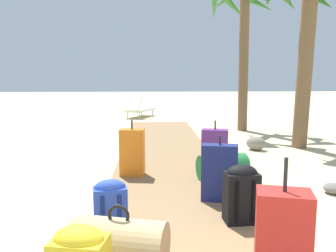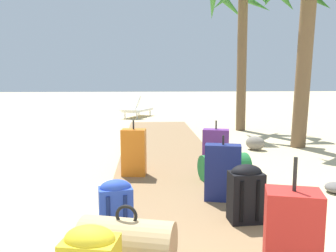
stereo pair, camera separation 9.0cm
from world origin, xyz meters
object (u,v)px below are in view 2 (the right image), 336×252
suitcase_purple (216,148)px  duffel_bag_tan (127,244)px  palm_tree_far_right (239,9)px  backpack_grey (131,148)px  suitcase_red (291,243)px  backpack_black (246,192)px  duffel_bag_green (224,166)px  suitcase_orange (134,152)px  backpack_blue (116,206)px  lounge_chair (136,108)px  suitcase_navy (223,172)px  palm_tree_near_right (305,9)px

suitcase_purple → duffel_bag_tan: 3.17m
suitcase_purple → palm_tree_far_right: size_ratio=0.17×
backpack_grey → suitcase_red: bearing=-71.1°
backpack_black → suitcase_red: bearing=-92.0°
suitcase_purple → backpack_black: 2.15m
duffel_bag_green → suitcase_orange: 1.28m
backpack_blue → lounge_chair: (-0.07, 9.87, -0.01)m
suitcase_orange → palm_tree_far_right: palm_tree_far_right is taller
suitcase_navy → backpack_grey: size_ratio=1.33×
suitcase_navy → suitcase_red: suitcase_red is taller
suitcase_orange → palm_tree_far_right: 6.14m
suitcase_navy → suitcase_red: 1.76m
backpack_blue → backpack_black: bearing=9.3°
backpack_grey → suitcase_purple: size_ratio=0.78×
suitcase_navy → backpack_blue: 1.39m
suitcase_purple → backpack_black: size_ratio=1.27×
backpack_grey → suitcase_orange: (0.06, -0.49, 0.04)m
suitcase_purple → lounge_chair: size_ratio=0.44×
backpack_blue → backpack_black: (1.22, 0.20, 0.03)m
duffel_bag_green → lounge_chair: size_ratio=0.44×
suitcase_purple → lounge_chair: bearing=100.8°
lounge_chair → suitcase_red: bearing=-83.4°
palm_tree_near_right → suitcase_purple: bearing=-141.0°
duffel_bag_green → palm_tree_far_right: (1.45, 5.01, 3.00)m
suitcase_purple → duffel_bag_green: size_ratio=1.00×
duffel_bag_green → palm_tree_near_right: bearing=48.9°
duffel_bag_green → backpack_black: size_ratio=1.27×
backpack_blue → backpack_black: size_ratio=0.88×
palm_tree_near_right → duffel_bag_green: bearing=-131.1°
suitcase_red → backpack_black: bearing=88.0°
palm_tree_far_right → suitcase_orange: bearing=-119.6°
lounge_chair → duffel_bag_green: bearing=-80.3°
suitcase_red → palm_tree_far_right: size_ratio=0.21×
suitcase_purple → suitcase_orange: (-1.26, -0.44, 0.04)m
backpack_blue → palm_tree_far_right: palm_tree_far_right is taller
suitcase_red → palm_tree_far_right: 8.25m
duffel_bag_tan → lounge_chair: bearing=91.1°
suitcase_navy → lounge_chair: suitcase_navy is taller
suitcase_navy → backpack_grey: suitcase_navy is taller
backpack_black → palm_tree_far_right: 7.21m
backpack_black → palm_tree_far_right: (1.57, 6.43, 2.88)m
backpack_blue → suitcase_red: size_ratio=0.55×
suitcase_orange → duffel_bag_tan: bearing=-89.4°
suitcase_red → lounge_chair: (-1.25, 10.82, -0.10)m
backpack_black → palm_tree_near_right: palm_tree_near_right is taller
backpack_blue → suitcase_red: bearing=-38.9°
suitcase_navy → suitcase_red: size_ratio=0.82×
suitcase_purple → suitcase_navy: bearing=-98.5°
duffel_bag_tan → backpack_black: bearing=35.3°
suitcase_red → duffel_bag_green: suitcase_red is taller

